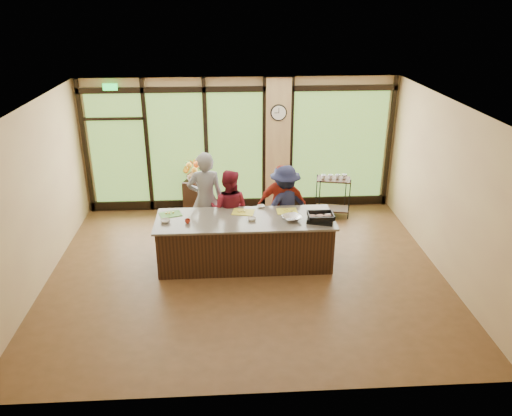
{
  "coord_description": "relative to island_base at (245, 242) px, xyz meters",
  "views": [
    {
      "loc": [
        -0.3,
        -7.83,
        4.64
      ],
      "look_at": [
        0.21,
        0.4,
        1.07
      ],
      "focal_mm": 35.0,
      "sensor_mm": 36.0,
      "label": 1
    }
  ],
  "objects": [
    {
      "name": "back_wall",
      "position": [
        0.0,
        2.7,
        1.06
      ],
      "size": [
        7.0,
        0.0,
        7.0
      ],
      "primitive_type": "plane",
      "rotation": [
        1.57,
        0.0,
        0.0
      ],
      "color": "tan",
      "rests_on": "floor"
    },
    {
      "name": "ceiling",
      "position": [
        0.0,
        -0.3,
        2.56
      ],
      "size": [
        7.0,
        7.0,
        0.0
      ],
      "primitive_type": "plane",
      "rotation": [
        3.14,
        0.0,
        0.0
      ],
      "color": "white",
      "rests_on": "back_wall"
    },
    {
      "name": "flower_stand",
      "position": [
        -1.07,
        2.45,
        -0.06
      ],
      "size": [
        0.49,
        0.49,
        0.75
      ],
      "primitive_type": "cube",
      "rotation": [
        0.0,
        0.0,
        -0.36
      ],
      "color": "black",
      "rests_on": "floor"
    },
    {
      "name": "cutting_board_center",
      "position": [
        -0.02,
        0.27,
        0.49
      ],
      "size": [
        0.44,
        0.37,
        0.01
      ],
      "primitive_type": "cube",
      "rotation": [
        0.0,
        0.0,
        -0.2
      ],
      "color": "gold",
      "rests_on": "countertop"
    },
    {
      "name": "island_base",
      "position": [
        0.0,
        0.0,
        0.0
      ],
      "size": [
        3.1,
        1.0,
        0.88
      ],
      "primitive_type": "cube",
      "color": "black",
      "rests_on": "floor"
    },
    {
      "name": "prep_bowl_far",
      "position": [
        0.32,
        0.49,
        0.5
      ],
      "size": [
        0.16,
        0.16,
        0.03
      ],
      "primitive_type": "imported",
      "rotation": [
        0.0,
        0.0,
        0.18
      ],
      "color": "silver",
      "rests_on": "countertop"
    },
    {
      "name": "right_wall",
      "position": [
        3.5,
        -0.3,
        1.06
      ],
      "size": [
        0.0,
        6.0,
        6.0
      ],
      "primitive_type": "plane",
      "rotation": [
        1.57,
        0.0,
        -1.57
      ],
      "color": "tan",
      "rests_on": "floor"
    },
    {
      "name": "left_wall",
      "position": [
        -3.5,
        -0.3,
        1.06
      ],
      "size": [
        0.0,
        6.0,
        6.0
      ],
      "primitive_type": "plane",
      "rotation": [
        1.57,
        0.0,
        1.57
      ],
      "color": "tan",
      "rests_on": "floor"
    },
    {
      "name": "wall_clock",
      "position": [
        0.85,
        2.57,
        1.81
      ],
      "size": [
        0.36,
        0.04,
        0.36
      ],
      "color": "black",
      "rests_on": "window_wall"
    },
    {
      "name": "cutting_board_left",
      "position": [
        -1.35,
        0.25,
        0.49
      ],
      "size": [
        0.45,
        0.39,
        0.01
      ],
      "primitive_type": "cube",
      "rotation": [
        0.0,
        0.0,
        0.32
      ],
      "color": "#488731",
      "rests_on": "countertop"
    },
    {
      "name": "flower_vase",
      "position": [
        -1.07,
        2.45,
        0.46
      ],
      "size": [
        0.3,
        0.3,
        0.29
      ],
      "primitive_type": "imported",
      "rotation": [
        0.0,
        0.0,
        0.07
      ],
      "color": "olive",
      "rests_on": "flower_stand"
    },
    {
      "name": "bar_cart",
      "position": [
        2.03,
        2.03,
        0.16
      ],
      "size": [
        0.8,
        0.56,
        0.99
      ],
      "rotation": [
        0.0,
        0.0,
        -0.22
      ],
      "color": "black",
      "rests_on": "floor"
    },
    {
      "name": "prep_bowl_mid",
      "position": [
        0.12,
        -0.09,
        0.5
      ],
      "size": [
        0.2,
        0.2,
        0.05
      ],
      "primitive_type": "imported",
      "rotation": [
        0.0,
        0.0,
        -0.42
      ],
      "color": "silver",
      "rests_on": "countertop"
    },
    {
      "name": "countertop",
      "position": [
        0.0,
        0.0,
        0.46
      ],
      "size": [
        3.2,
        1.1,
        0.04
      ],
      "primitive_type": "cube",
      "color": "slate",
      "rests_on": "island_base"
    },
    {
      "name": "floor",
      "position": [
        0.0,
        -0.3,
        -0.44
      ],
      "size": [
        7.0,
        7.0,
        0.0
      ],
      "primitive_type": "plane",
      "color": "#52371D",
      "rests_on": "ground"
    },
    {
      "name": "cook_right",
      "position": [
        0.81,
        0.78,
        0.38
      ],
      "size": [
        1.21,
        0.97,
        1.63
      ],
      "primitive_type": "imported",
      "rotation": [
        0.0,
        0.0,
        3.55
      ],
      "color": "#1A1D3A",
      "rests_on": "floor"
    },
    {
      "name": "cutting_board_right",
      "position": [
        0.79,
        0.26,
        0.49
      ],
      "size": [
        0.39,
        0.29,
        0.01
      ],
      "primitive_type": "cube",
      "rotation": [
        0.0,
        0.0,
        0.03
      ],
      "color": "gold",
      "rests_on": "countertop"
    },
    {
      "name": "red_ramekin",
      "position": [
        -1.01,
        -0.14,
        0.52
      ],
      "size": [
        0.1,
        0.1,
        0.08
      ],
      "primitive_type": "imported",
      "rotation": [
        0.0,
        0.0,
        0.02
      ],
      "color": "#A22410",
      "rests_on": "countertop"
    },
    {
      "name": "cook_midleft",
      "position": [
        -0.28,
        0.7,
        0.36
      ],
      "size": [
        0.9,
        0.77,
        1.6
      ],
      "primitive_type": "imported",
      "rotation": [
        0.0,
        0.0,
        2.9
      ],
      "color": "maroon",
      "rests_on": "floor"
    },
    {
      "name": "prep_bowl_near",
      "position": [
        -1.41,
        -0.08,
        0.51
      ],
      "size": [
        0.2,
        0.2,
        0.05
      ],
      "primitive_type": "imported",
      "rotation": [
        0.0,
        0.0,
        -0.18
      ],
      "color": "silver",
      "rests_on": "countertop"
    },
    {
      "name": "mixing_bowl",
      "position": [
        0.83,
        -0.13,
        0.52
      ],
      "size": [
        0.42,
        0.42,
        0.08
      ],
      "primitive_type": "imported",
      "rotation": [
        0.0,
        0.0,
        0.33
      ],
      "color": "silver",
      "rests_on": "countertop"
    },
    {
      "name": "roasting_pan",
      "position": [
        1.33,
        -0.21,
        0.52
      ],
      "size": [
        0.53,
        0.47,
        0.08
      ],
      "primitive_type": "cube",
      "rotation": [
        0.0,
        0.0,
        -0.3
      ],
      "color": "black",
      "rests_on": "countertop"
    },
    {
      "name": "window_wall",
      "position": [
        0.16,
        2.65,
        0.95
      ],
      "size": [
        6.9,
        0.12,
        3.0
      ],
      "color": "tan",
      "rests_on": "floor"
    },
    {
      "name": "cook_left",
      "position": [
        -0.73,
        0.85,
        0.52
      ],
      "size": [
        0.73,
        0.51,
        1.91
      ],
      "primitive_type": "imported",
      "rotation": [
        0.0,
        0.0,
        3.22
      ],
      "color": "slate",
      "rests_on": "floor"
    },
    {
      "name": "cook_midright",
      "position": [
        0.75,
        0.79,
        0.38
      ],
      "size": [
        0.98,
        0.44,
        1.64
      ],
      "primitive_type": "imported",
      "rotation": [
        0.0,
        0.0,
        3.1
      ],
      "color": "maroon",
      "rests_on": "floor"
    }
  ]
}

